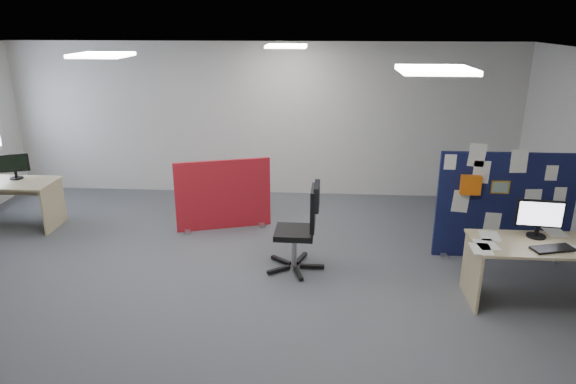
# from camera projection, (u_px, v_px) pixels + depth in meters

# --- Properties ---
(floor) EXTENTS (9.00, 9.00, 0.00)m
(floor) POSITION_uv_depth(u_px,v_px,m) (231.00, 286.00, 6.22)
(floor) COLOR #4D4F54
(floor) RESTS_ON ground
(ceiling) EXTENTS (9.00, 7.00, 0.02)m
(ceiling) POSITION_uv_depth(u_px,v_px,m) (222.00, 56.00, 5.34)
(ceiling) COLOR white
(ceiling) RESTS_ON wall_back
(wall_back) EXTENTS (9.00, 0.02, 2.70)m
(wall_back) POSITION_uv_depth(u_px,v_px,m) (262.00, 120.00, 9.08)
(wall_back) COLOR silver
(wall_back) RESTS_ON floor
(ceiling_lights) EXTENTS (4.10, 4.10, 0.04)m
(ceiling_lights) POSITION_uv_depth(u_px,v_px,m) (261.00, 55.00, 5.96)
(ceiling_lights) COLOR white
(ceiling_lights) RESTS_ON ceiling
(navy_divider) EXTENTS (1.76, 0.30, 1.57)m
(navy_divider) POSITION_uv_depth(u_px,v_px,m) (503.00, 206.00, 6.74)
(navy_divider) COLOR #10173A
(navy_divider) RESTS_ON floor
(main_desk) EXTENTS (1.65, 0.73, 0.73)m
(main_desk) POSITION_uv_depth(u_px,v_px,m) (545.00, 256.00, 5.73)
(main_desk) COLOR tan
(main_desk) RESTS_ON floor
(monitor_main) EXTENTS (0.50, 0.21, 0.44)m
(monitor_main) POSITION_uv_depth(u_px,v_px,m) (539.00, 217.00, 5.73)
(monitor_main) COLOR black
(monitor_main) RESTS_ON main_desk
(keyboard) EXTENTS (0.48, 0.29, 0.02)m
(keyboard) POSITION_uv_depth(u_px,v_px,m) (553.00, 249.00, 5.48)
(keyboard) COLOR black
(keyboard) RESTS_ON main_desk
(red_divider) EXTENTS (1.39, 0.48, 1.08)m
(red_divider) POSITION_uv_depth(u_px,v_px,m) (223.00, 196.00, 7.75)
(red_divider) COLOR #A9151D
(red_divider) RESTS_ON floor
(second_desk) EXTENTS (1.41, 0.71, 0.73)m
(second_desk) POSITION_uv_depth(u_px,v_px,m) (10.00, 193.00, 7.84)
(second_desk) COLOR tan
(second_desk) RESTS_ON floor
(monitor_second) EXTENTS (0.41, 0.19, 0.38)m
(monitor_second) POSITION_uv_depth(u_px,v_px,m) (14.00, 165.00, 7.81)
(monitor_second) COLOR black
(monitor_second) RESTS_ON second_desk
(office_chair) EXTENTS (0.73, 0.76, 1.14)m
(office_chair) POSITION_uv_depth(u_px,v_px,m) (304.00, 222.00, 6.42)
(office_chair) COLOR black
(office_chair) RESTS_ON floor
(desk_papers) EXTENTS (1.50, 0.83, 0.00)m
(desk_papers) POSITION_uv_depth(u_px,v_px,m) (532.00, 244.00, 5.63)
(desk_papers) COLOR white
(desk_papers) RESTS_ON main_desk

